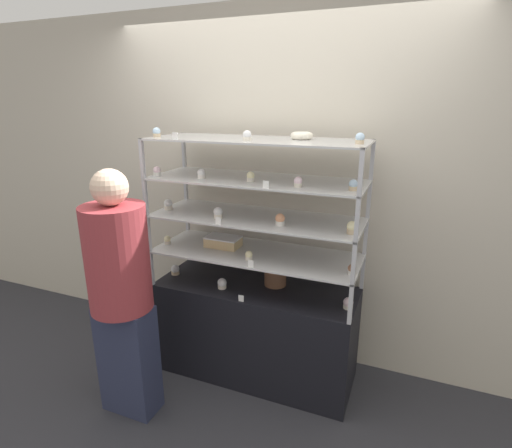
{
  "coord_description": "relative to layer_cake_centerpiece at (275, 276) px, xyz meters",
  "views": [
    {
      "loc": [
        0.96,
        -2.36,
        1.95
      ],
      "look_at": [
        0.0,
        0.0,
        1.16
      ],
      "focal_mm": 28.0,
      "sensor_mm": 36.0,
      "label": 1
    }
  ],
  "objects": [
    {
      "name": "ground_plane",
      "position": [
        -0.12,
        -0.08,
        -0.77
      ],
      "size": [
        20.0,
        20.0,
        0.0
      ],
      "primitive_type": "plane",
      "color": "#2D2D33"
    },
    {
      "name": "back_wall",
      "position": [
        -0.12,
        0.33,
        0.53
      ],
      "size": [
        8.0,
        0.05,
        2.6
      ],
      "color": "beige",
      "rests_on": "ground_plane"
    },
    {
      "name": "display_base",
      "position": [
        -0.12,
        -0.08,
        -0.42
      ],
      "size": [
        1.41,
        0.52,
        0.7
      ],
      "color": "black",
      "rests_on": "ground_plane"
    },
    {
      "name": "display_riser_lower",
      "position": [
        -0.12,
        -0.08,
        0.18
      ],
      "size": [
        1.41,
        0.52,
        0.25
      ],
      "color": "#B7B7BC",
      "rests_on": "display_base"
    },
    {
      "name": "display_riser_middle",
      "position": [
        -0.12,
        -0.08,
        0.43
      ],
      "size": [
        1.41,
        0.52,
        0.25
      ],
      "color": "#B7B7BC",
      "rests_on": "display_riser_lower"
    },
    {
      "name": "display_riser_upper",
      "position": [
        -0.12,
        -0.08,
        0.68
      ],
      "size": [
        1.41,
        0.52,
        0.25
      ],
      "color": "#B7B7BC",
      "rests_on": "display_riser_middle"
    },
    {
      "name": "display_riser_top",
      "position": [
        -0.12,
        -0.08,
        0.94
      ],
      "size": [
        1.41,
        0.52,
        0.25
      ],
      "color": "#B7B7BC",
      "rests_on": "display_riser_upper"
    },
    {
      "name": "layer_cake_centerpiece",
      "position": [
        0.0,
        0.0,
        0.0
      ],
      "size": [
        0.16,
        0.16,
        0.13
      ],
      "color": "brown",
      "rests_on": "display_base"
    },
    {
      "name": "sheet_cake_frosted",
      "position": [
        -0.38,
        -0.05,
        0.23
      ],
      "size": [
        0.24,
        0.15,
        0.07
      ],
      "color": "#DBBC84",
      "rests_on": "display_riser_lower"
    },
    {
      "name": "cupcake_0",
      "position": [
        -0.75,
        -0.12,
        -0.03
      ],
      "size": [
        0.06,
        0.06,
        0.07
      ],
      "color": "#CCB28C",
      "rests_on": "display_base"
    },
    {
      "name": "cupcake_1",
      "position": [
        -0.32,
        -0.19,
        -0.03
      ],
      "size": [
        0.06,
        0.06,
        0.07
      ],
      "color": "beige",
      "rests_on": "display_base"
    },
    {
      "name": "cupcake_2",
      "position": [
        0.54,
        -0.14,
        -0.03
      ],
      "size": [
        0.06,
        0.06,
        0.07
      ],
      "color": "beige",
      "rests_on": "display_base"
    },
    {
      "name": "price_tag_0",
      "position": [
        -0.12,
        -0.32,
        -0.04
      ],
      "size": [
        0.04,
        0.0,
        0.04
      ],
      "color": "white",
      "rests_on": "display_base"
    },
    {
      "name": "cupcake_3",
      "position": [
        -0.78,
        -0.16,
        0.22
      ],
      "size": [
        0.05,
        0.05,
        0.06
      ],
      "color": "beige",
      "rests_on": "display_riser_lower"
    },
    {
      "name": "cupcake_4",
      "position": [
        -0.11,
        -0.21,
        0.22
      ],
      "size": [
        0.05,
        0.05,
        0.06
      ],
      "color": "beige",
      "rests_on": "display_riser_lower"
    },
    {
      "name": "cupcake_5",
      "position": [
        0.55,
        -0.19,
        0.22
      ],
      "size": [
        0.05,
        0.05,
        0.06
      ],
      "color": "white",
      "rests_on": "display_riser_lower"
    },
    {
      "name": "price_tag_1",
      "position": [
        -0.05,
        -0.32,
        0.21
      ],
      "size": [
        0.04,
        0.0,
        0.04
      ],
      "color": "white",
      "rests_on": "display_riser_lower"
    },
    {
      "name": "cupcake_6",
      "position": [
        -0.76,
        -0.14,
        0.48
      ],
      "size": [
        0.06,
        0.06,
        0.08
      ],
      "color": "beige",
      "rests_on": "display_riser_middle"
    },
    {
      "name": "cupcake_7",
      "position": [
        -0.33,
        -0.2,
        0.48
      ],
      "size": [
        0.06,
        0.06,
        0.08
      ],
      "color": "beige",
      "rests_on": "display_riser_middle"
    },
    {
      "name": "cupcake_8",
      "position": [
        0.09,
        -0.2,
        0.48
      ],
      "size": [
        0.06,
        0.06,
        0.08
      ],
      "color": "white",
      "rests_on": "display_riser_middle"
    },
    {
      "name": "cupcake_9",
      "position": [
        0.53,
        -0.19,
        0.48
      ],
      "size": [
        0.06,
        0.06,
        0.08
      ],
      "color": "#CCB28C",
      "rests_on": "display_riser_middle"
    },
    {
      "name": "price_tag_2",
      "position": [
        -0.27,
        -0.32,
        0.47
      ],
      "size": [
        0.04,
        0.0,
        0.04
      ],
      "color": "white",
      "rests_on": "display_riser_middle"
    },
    {
      "name": "cupcake_10",
      "position": [
        -0.78,
        -0.22,
        0.73
      ],
      "size": [
        0.05,
        0.05,
        0.06
      ],
      "color": "white",
      "rests_on": "display_riser_upper"
    },
    {
      "name": "cupcake_11",
      "position": [
        -0.45,
        -0.19,
        0.73
      ],
      "size": [
        0.05,
        0.05,
        0.06
      ],
      "color": "white",
      "rests_on": "display_riser_upper"
    },
    {
      "name": "cupcake_12",
      "position": [
        -0.11,
        -0.17,
        0.73
      ],
      "size": [
        0.05,
        0.05,
        0.06
      ],
      "color": "beige",
      "rests_on": "display_riser_upper"
    },
    {
      "name": "cupcake_13",
      "position": [
        0.21,
        -0.22,
        0.73
      ],
      "size": [
        0.05,
        0.05,
        0.06
      ],
      "color": "beige",
      "rests_on": "display_riser_upper"
    },
    {
      "name": "cupcake_14",
      "position": [
        0.52,
        -0.19,
        0.73
      ],
      "size": [
        0.05,
        0.05,
        0.06
      ],
      "color": "#CCB28C",
      "rests_on": "display_riser_upper"
    },
    {
      "name": "price_tag_3",
      "position": [
        0.04,
        -0.32,
        0.72
      ],
      "size": [
        0.04,
        0.0,
        0.04
      ],
      "color": "white",
      "rests_on": "display_riser_upper"
    },
    {
      "name": "cupcake_15",
      "position": [
        -0.77,
        -0.2,
        0.98
      ],
      "size": [
        0.05,
        0.05,
        0.06
      ],
      "color": "#CCB28C",
      "rests_on": "display_riser_top"
    },
    {
      "name": "cupcake_16",
      "position": [
        -0.12,
        -0.21,
        0.98
      ],
      "size": [
        0.05,
        0.05,
        0.06
      ],
      "color": "beige",
      "rests_on": "display_riser_top"
    },
    {
      "name": "cupcake_17",
      "position": [
        0.53,
        -0.14,
        0.98
      ],
      "size": [
        0.05,
        0.05,
        0.06
      ],
      "color": "#CCB28C",
      "rests_on": "display_riser_top"
    },
    {
      "name": "price_tag_4",
      "position": [
        -0.55,
        -0.32,
        0.98
      ],
      "size": [
        0.04,
        0.0,
        0.04
      ],
      "color": "white",
      "rests_on": "display_riser_top"
    },
    {
      "name": "donut_glazed",
      "position": [
        0.16,
        0.0,
        0.97
      ],
      "size": [
        0.14,
        0.14,
        0.04
      ],
      "color": "#EFE5CC",
      "rests_on": "display_riser_top"
    },
    {
      "name": "customer_figure",
      "position": [
        -0.73,
        -0.72,
        0.08
      ],
      "size": [
        0.37,
        0.37,
        1.59
      ],
      "color": "#282D47",
      "rests_on": "ground_plane"
    }
  ]
}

